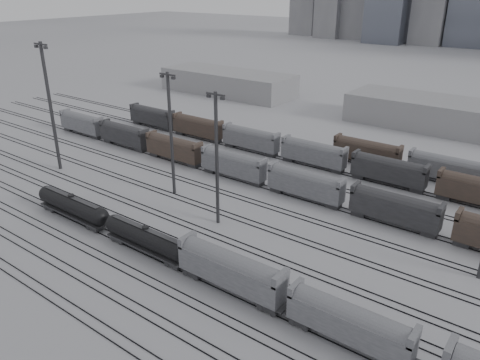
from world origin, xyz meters
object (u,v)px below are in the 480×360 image
Objects in this scene: hopper_car_a at (231,269)px; light_mast_c at (217,157)px; tank_car_a at (73,205)px; hopper_car_b at (349,322)px; light_mast_a at (50,104)px; tank_car_b at (146,238)px.

hopper_car_a is 0.71× the size of light_mast_c.
tank_car_a is 51.00m from hopper_car_b.
tank_car_a is 0.66× the size of light_mast_a.
light_mast_a reaches higher than light_mast_c.
tank_car_b is 1.19× the size of hopper_car_b.
tank_car_b is at bearing 0.00° from tank_car_a.
tank_car_b is 32.68m from hopper_car_b.
tank_car_b is 1.09× the size of hopper_car_a.
light_mast_a is at bearing 151.33° from tank_car_a.
light_mast_a is at bearing 170.42° from hopper_car_b.
hopper_car_b reaches higher than tank_car_b.
light_mast_a is at bearing 163.15° from tank_car_b.
light_mast_a is at bearing -178.16° from light_mast_c.
light_mast_c reaches higher than hopper_car_a.
tank_car_b is (18.33, 0.00, -0.07)m from tank_car_a.
light_mast_c is (43.60, 1.40, -2.39)m from light_mast_a.
hopper_car_b is 75.64m from light_mast_a.
tank_car_a is at bearing 180.00° from hopper_car_b.
tank_car_b is 16.09m from hopper_car_a.
hopper_car_b is at bearing 0.00° from hopper_car_a.
hopper_car_a is at bearing 0.00° from tank_car_b.
hopper_car_a is at bearing 0.00° from tank_car_a.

